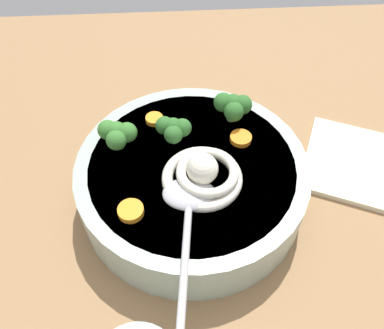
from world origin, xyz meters
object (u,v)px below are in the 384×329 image
soup_spoon (189,205)px  noodle_pile (204,175)px  soup_bowl (192,181)px  folded_napkin (367,166)px

soup_spoon → noodle_pile: bearing=158.9°
soup_bowl → soup_spoon: (-0.73, -6.24, 3.94)cm
folded_napkin → soup_spoon: bearing=-159.2°
soup_spoon → folded_napkin: 27.55cm
soup_bowl → noodle_pile: 5.28cm
soup_bowl → noodle_pile: bearing=-66.7°
noodle_pile → folded_napkin: noodle_pile is taller
soup_bowl → soup_spoon: soup_spoon is taller
folded_napkin → noodle_pile: bearing=-165.6°
soup_bowl → noodle_pile: noodle_pile is taller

